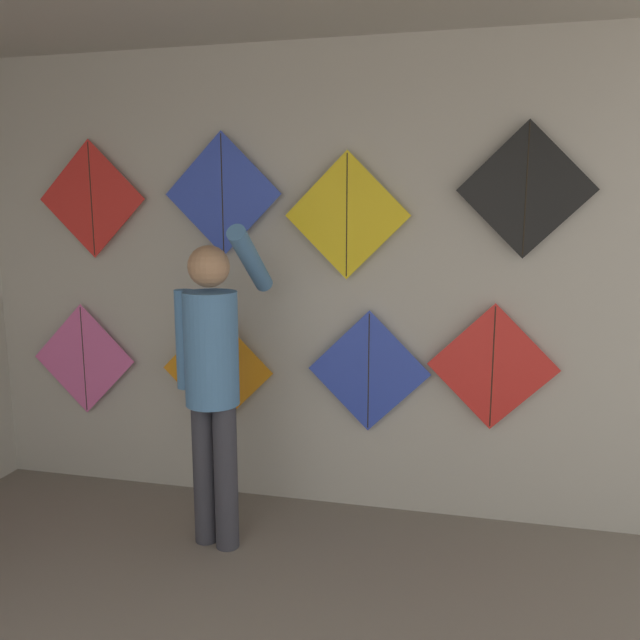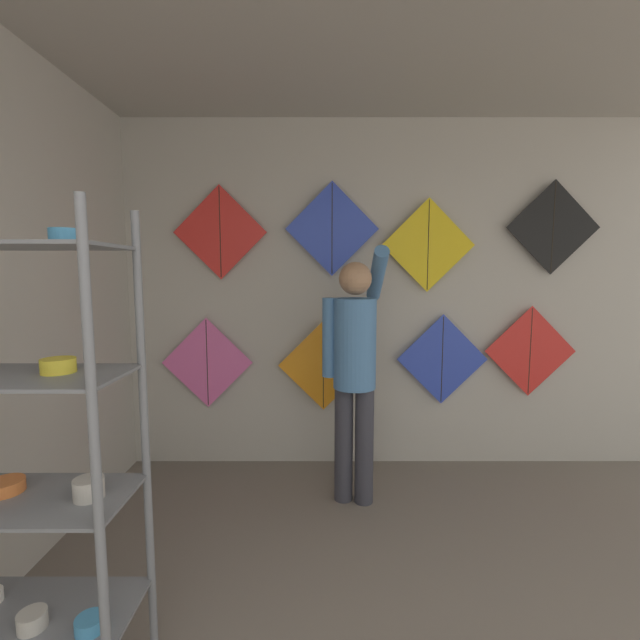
{
  "view_description": "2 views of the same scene",
  "coord_description": "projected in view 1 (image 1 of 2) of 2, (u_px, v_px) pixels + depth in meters",
  "views": [
    {
      "loc": [
        1.04,
        0.07,
        1.84
      ],
      "look_at": [
        0.27,
        3.42,
        1.24
      ],
      "focal_mm": 35.0,
      "sensor_mm": 36.0,
      "label": 1
    },
    {
      "loc": [
        -0.49,
        0.24,
        1.59
      ],
      "look_at": [
        -0.47,
        3.42,
        1.24
      ],
      "focal_mm": 24.0,
      "sensor_mm": 36.0,
      "label": 2
    }
  ],
  "objects": [
    {
      "name": "back_panel",
      "position": [
        290.0,
        283.0,
        3.83
      ],
      "size": [
        4.89,
        0.06,
        2.8
      ],
      "primitive_type": "cube",
      "color": "#BCB7AD",
      "rests_on": "ground"
    },
    {
      "name": "kite_3",
      "position": [
        493.0,
        367.0,
        3.55
      ],
      "size": [
        0.74,
        0.01,
        0.74
      ],
      "color": "red"
    },
    {
      "name": "shopkeeper",
      "position": [
        213.0,
        370.0,
        3.34
      ],
      "size": [
        0.44,
        0.57,
        1.77
      ],
      "rotation": [
        0.0,
        0.0,
        -0.25
      ],
      "color": "#383842",
      "rests_on": "ground"
    },
    {
      "name": "kite_1",
      "position": [
        217.0,
        370.0,
        3.94
      ],
      "size": [
        0.74,
        0.01,
        0.74
      ],
      "color": "orange"
    },
    {
      "name": "kite_0",
      "position": [
        84.0,
        359.0,
        4.15
      ],
      "size": [
        0.74,
        0.01,
        0.74
      ],
      "color": "pink"
    },
    {
      "name": "kite_4",
      "position": [
        92.0,
        199.0,
        3.94
      ],
      "size": [
        0.74,
        0.01,
        0.74
      ],
      "color": "red"
    },
    {
      "name": "kite_7",
      "position": [
        526.0,
        190.0,
        3.35
      ],
      "size": [
        0.74,
        0.01,
        0.74
      ],
      "color": "black"
    },
    {
      "name": "kite_6",
      "position": [
        347.0,
        216.0,
        3.59
      ],
      "size": [
        0.74,
        0.01,
        0.74
      ],
      "color": "yellow"
    },
    {
      "name": "kite_2",
      "position": [
        369.0,
        371.0,
        3.72
      ],
      "size": [
        0.74,
        0.01,
        0.74
      ],
      "color": "blue"
    },
    {
      "name": "kite_5",
      "position": [
        222.0,
        194.0,
        3.74
      ],
      "size": [
        0.74,
        0.01,
        0.74
      ],
      "color": "blue"
    }
  ]
}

